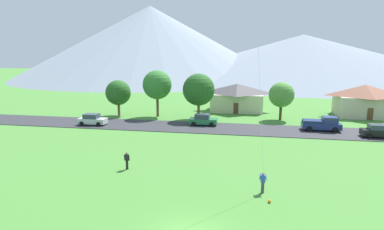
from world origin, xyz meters
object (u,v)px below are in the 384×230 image
object	(u,v)px
tree_right_of_center	(199,90)
pickup_truck_navy_west_side	(322,124)
tree_left_of_center	(157,85)
soccer_ball	(270,201)
tree_center	(118,93)
parked_car_green_west_end	(203,120)
house_leftmost	(237,97)
house_left_center	(364,100)
watcher_person	(127,160)
tree_near_left	(281,95)
parked_car_silver_mid_west	(92,120)
parked_car_black_mid_east	(379,131)

from	to	relation	value
tree_right_of_center	pickup_truck_navy_west_side	xyz separation A→B (m)	(18.51, -4.85, -3.91)
tree_left_of_center	soccer_ball	world-z (taller)	tree_left_of_center
tree_center	parked_car_green_west_end	world-z (taller)	tree_center
house_leftmost	house_left_center	size ratio (longest dim) A/B	1.07
house_left_center	parked_car_green_west_end	xyz separation A→B (m)	(-26.51, -12.23, -2.01)
parked_car_green_west_end	soccer_ball	xyz separation A→B (m)	(8.55, -24.47, -0.75)
tree_center	watcher_person	distance (m)	27.62
tree_center	pickup_truck_navy_west_side	distance (m)	33.51
tree_center	parked_car_green_west_end	bearing A→B (deg)	-17.90
house_leftmost	pickup_truck_navy_west_side	size ratio (longest dim) A/B	1.98
tree_near_left	watcher_person	distance (m)	31.20
parked_car_silver_mid_west	watcher_person	xyz separation A→B (m)	(12.36, -16.95, 0.01)
parked_car_silver_mid_west	watcher_person	bearing A→B (deg)	-53.88
tree_center	tree_right_of_center	xyz separation A→B (m)	(14.39, -0.71, 0.89)
house_leftmost	tree_center	bearing A→B (deg)	-156.39
parked_car_silver_mid_west	parked_car_black_mid_east	xyz separation A→B (m)	(40.21, -0.17, 0.00)
parked_car_silver_mid_west	pickup_truck_navy_west_side	bearing A→B (deg)	4.09
tree_near_left	tree_center	distance (m)	27.83
house_left_center	parked_car_silver_mid_west	xyz separation A→B (m)	(-43.21, -15.10, -2.01)
house_left_center	tree_left_of_center	size ratio (longest dim) A/B	1.20
tree_center	tree_near_left	bearing A→B (deg)	3.01
tree_right_of_center	parked_car_black_mid_east	xyz separation A→B (m)	(24.92, -7.43, -4.10)
house_leftmost	house_left_center	distance (m)	22.09
pickup_truck_navy_west_side	watcher_person	xyz separation A→B (m)	(-21.44, -19.36, -0.18)
parked_car_green_west_end	soccer_ball	size ratio (longest dim) A/B	17.54
watcher_person	pickup_truck_navy_west_side	bearing A→B (deg)	42.09
parked_car_black_mid_east	tree_near_left	bearing A→B (deg)	140.17
parked_car_green_west_end	parked_car_black_mid_east	world-z (taller)	same
house_left_center	parked_car_green_west_end	size ratio (longest dim) A/B	2.29
parked_car_green_west_end	parked_car_black_mid_east	xyz separation A→B (m)	(23.51, -3.04, 0.00)
watcher_person	tree_left_of_center	bearing A→B (deg)	100.03
parked_car_black_mid_east	pickup_truck_navy_west_side	distance (m)	6.91
tree_right_of_center	pickup_truck_navy_west_side	world-z (taller)	tree_right_of_center
house_left_center	soccer_ball	size ratio (longest dim) A/B	40.11
tree_near_left	tree_left_of_center	size ratio (longest dim) A/B	0.78
tree_right_of_center	soccer_ball	xyz separation A→B (m)	(9.96, -28.86, -4.85)
house_leftmost	tree_right_of_center	size ratio (longest dim) A/B	1.36
house_leftmost	tree_right_of_center	distance (m)	11.48
tree_center	pickup_truck_navy_west_side	size ratio (longest dim) A/B	1.20
watcher_person	parked_car_black_mid_east	bearing A→B (deg)	31.07
house_left_center	tree_near_left	distance (m)	15.64
tree_left_of_center	parked_car_black_mid_east	world-z (taller)	tree_left_of_center
house_leftmost	parked_car_green_west_end	xyz separation A→B (m)	(-4.49, -13.97, -1.81)
tree_right_of_center	parked_car_green_west_end	world-z (taller)	tree_right_of_center
tree_near_left	soccer_ball	distance (m)	31.49
tree_near_left	parked_car_black_mid_east	world-z (taller)	tree_near_left
house_left_center	parked_car_green_west_end	bearing A→B (deg)	-155.24
tree_right_of_center	parked_car_black_mid_east	distance (m)	26.33
tree_center	parked_car_silver_mid_west	world-z (taller)	tree_center
tree_near_left	pickup_truck_navy_west_side	bearing A→B (deg)	-53.94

